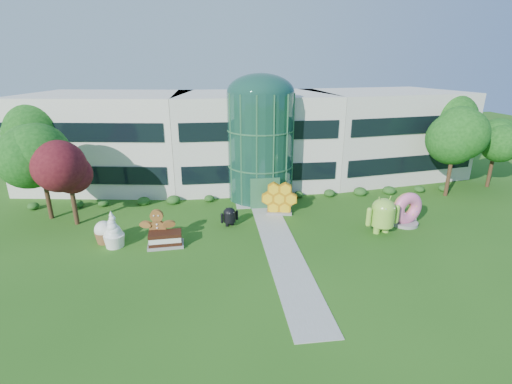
{
  "coord_description": "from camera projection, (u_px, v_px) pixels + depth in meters",
  "views": [
    {
      "loc": [
        -4.71,
        -21.42,
        12.25
      ],
      "look_at": [
        -1.18,
        6.0,
        2.6
      ],
      "focal_mm": 26.0,
      "sensor_mm": 36.0,
      "label": 1
    }
  ],
  "objects": [
    {
      "name": "atrium",
      "position": [
        260.0,
        147.0,
        34.28
      ],
      "size": [
        6.0,
        6.0,
        9.8
      ],
      "primitive_type": "cylinder",
      "color": "#194738",
      "rests_on": "ground"
    },
    {
      "name": "honeycomb",
      "position": [
        279.0,
        200.0,
        31.5
      ],
      "size": [
        3.37,
        1.78,
        2.51
      ],
      "primitive_type": null,
      "rotation": [
        0.0,
        0.0,
        -0.21
      ],
      "color": "yellow",
      "rests_on": "ground"
    },
    {
      "name": "trees_backdrop",
      "position": [
        259.0,
        152.0,
        35.45
      ],
      "size": [
        52.0,
        8.0,
        8.4
      ],
      "primitive_type": null,
      "color": "#114310",
      "rests_on": "ground"
    },
    {
      "name": "ice_cream_sandwich",
      "position": [
        165.0,
        239.0,
        25.97
      ],
      "size": [
        2.53,
        1.36,
        1.1
      ],
      "primitive_type": null,
      "rotation": [
        0.0,
        0.0,
        0.05
      ],
      "color": "black",
      "rests_on": "ground"
    },
    {
      "name": "gingerbread",
      "position": [
        158.0,
        226.0,
        26.29
      ],
      "size": [
        2.87,
        1.3,
        2.58
      ],
      "primitive_type": null,
      "rotation": [
        0.0,
        0.0,
        -0.08
      ],
      "color": "brown",
      "rests_on": "ground"
    },
    {
      "name": "donut",
      "position": [
        406.0,
        208.0,
        29.29
      ],
      "size": [
        2.87,
        1.86,
        2.75
      ],
      "primitive_type": null,
      "rotation": [
        0.0,
        0.0,
        0.24
      ],
      "color": "#D85296",
      "rests_on": "ground"
    },
    {
      "name": "walkway",
      "position": [
        279.0,
        243.0,
        26.53
      ],
      "size": [
        2.4,
        20.0,
        0.04
      ],
      "primitive_type": "cube",
      "color": "#9E9E93",
      "rests_on": "ground"
    },
    {
      "name": "android_green",
      "position": [
        383.0,
        213.0,
        27.78
      ],
      "size": [
        3.05,
        2.22,
        3.22
      ],
      "primitive_type": null,
      "rotation": [
        0.0,
        0.0,
        0.12
      ],
      "color": "#85C03D",
      "rests_on": "ground"
    },
    {
      "name": "cupcake",
      "position": [
        104.0,
        232.0,
        26.49
      ],
      "size": [
        1.76,
        1.76,
        1.65
      ],
      "primitive_type": null,
      "rotation": [
        0.0,
        0.0,
        0.35
      ],
      "color": "white",
      "rests_on": "ground"
    },
    {
      "name": "android_black",
      "position": [
        229.0,
        215.0,
        29.21
      ],
      "size": [
        1.85,
        1.56,
        1.78
      ],
      "primitive_type": null,
      "rotation": [
        0.0,
        0.0,
        0.38
      ],
      "color": "black",
      "rests_on": "ground"
    },
    {
      "name": "froyo",
      "position": [
        113.0,
        229.0,
        25.74
      ],
      "size": [
        1.61,
        1.61,
        2.63
      ],
      "primitive_type": null,
      "rotation": [
        0.0,
        0.0,
        -0.05
      ],
      "color": "white",
      "rests_on": "ground"
    },
    {
      "name": "building",
      "position": [
        253.0,
        137.0,
        39.98
      ],
      "size": [
        46.0,
        15.0,
        9.3
      ],
      "primitive_type": null,
      "color": "beige",
      "rests_on": "ground"
    },
    {
      "name": "ground",
      "position": [
        285.0,
        257.0,
        24.66
      ],
      "size": [
        140.0,
        140.0,
        0.0
      ],
      "primitive_type": "plane",
      "color": "#215114",
      "rests_on": "ground"
    },
    {
      "name": "tree_red",
      "position": [
        71.0,
        189.0,
        28.83
      ],
      "size": [
        4.0,
        4.0,
        6.0
      ],
      "primitive_type": null,
      "color": "#3F0C14",
      "rests_on": "ground"
    }
  ]
}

